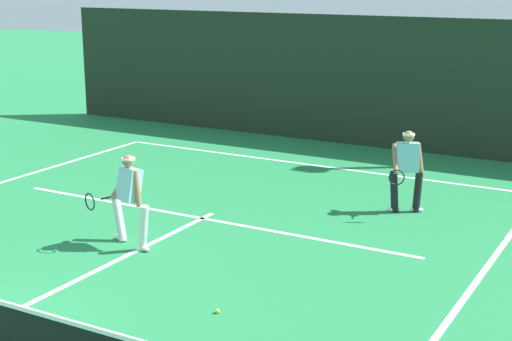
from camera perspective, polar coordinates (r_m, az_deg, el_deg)
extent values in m
cube|color=white|center=(18.35, 4.07, 0.43)|extent=(10.40, 0.10, 0.01)
cube|color=white|center=(14.39, -4.00, -3.54)|extent=(8.48, 0.10, 0.01)
cube|color=white|center=(12.24, -11.38, -7.09)|extent=(0.10, 6.40, 0.01)
cylinder|color=silver|center=(12.73, -8.33, -4.24)|extent=(0.29, 0.21, 0.80)
cylinder|color=silver|center=(13.30, -10.09, -3.49)|extent=(0.35, 0.23, 0.79)
ellipsoid|color=white|center=(12.85, -8.28, -5.71)|extent=(0.28, 0.19, 0.09)
ellipsoid|color=white|center=(13.41, -10.02, -4.90)|extent=(0.28, 0.19, 0.09)
cube|color=#9EDBEA|center=(12.82, -9.35, -1.03)|extent=(0.48, 0.43, 0.58)
cylinder|color=#9E704C|center=(12.65, -8.78, -1.34)|extent=(0.20, 0.15, 0.61)
cylinder|color=#9E704C|center=(13.01, -9.89, -0.94)|extent=(0.23, 0.47, 0.51)
sphere|color=#9E704C|center=(12.73, -9.42, 0.69)|extent=(0.21, 0.21, 0.21)
cylinder|color=white|center=(12.72, -9.43, 0.85)|extent=(0.29, 0.29, 0.04)
cylinder|color=black|center=(12.98, -10.90, -1.98)|extent=(0.11, 0.26, 0.03)
torus|color=black|center=(12.82, -12.18, -2.27)|extent=(0.29, 0.11, 0.29)
cylinder|color=black|center=(14.94, 11.86, -1.56)|extent=(0.22, 0.21, 0.80)
cylinder|color=black|center=(14.87, 10.18, -1.55)|extent=(0.24, 0.22, 0.80)
ellipsoid|color=white|center=(15.04, 11.79, -2.85)|extent=(0.28, 0.22, 0.09)
ellipsoid|color=white|center=(14.97, 10.12, -2.85)|extent=(0.28, 0.22, 0.09)
cube|color=#8CCCE0|center=(14.74, 11.14, 0.97)|extent=(0.48, 0.41, 0.57)
cylinder|color=#9E704C|center=(14.78, 12.01, 0.86)|extent=(0.21, 0.17, 0.61)
cylinder|color=#9E704C|center=(14.71, 10.26, 0.88)|extent=(0.30, 0.46, 0.52)
sphere|color=#9E704C|center=(14.65, 11.22, 2.49)|extent=(0.21, 0.21, 0.21)
cylinder|color=white|center=(14.64, 11.23, 2.63)|extent=(0.31, 0.31, 0.04)
cylinder|color=black|center=(14.51, 10.17, -0.17)|extent=(0.15, 0.25, 0.03)
torus|color=black|center=(14.19, 10.36, -0.51)|extent=(0.27, 0.16, 0.29)
sphere|color=#D1E033|center=(10.52, -2.87, -10.34)|extent=(0.07, 0.07, 0.07)
cube|color=#202D21|center=(20.40, 7.33, 6.59)|extent=(18.38, 0.12, 3.37)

